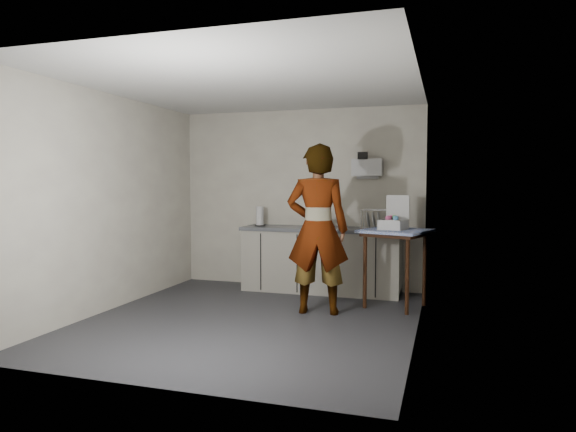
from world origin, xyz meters
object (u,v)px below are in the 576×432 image
(kitchen_counter, at_px, (321,262))
(dish_rack, at_px, (374,224))
(standing_man, at_px, (318,229))
(paper_towel, at_px, (260,217))
(soap_bottle, at_px, (317,216))
(side_table, at_px, (395,240))
(soda_can, at_px, (327,223))
(bakery_box, at_px, (393,222))
(dark_bottle, at_px, (310,218))

(kitchen_counter, distance_m, dish_rack, 0.91)
(kitchen_counter, bearing_deg, standing_man, -78.65)
(standing_man, xyz_separation_m, paper_towel, (-1.14, 1.15, 0.05))
(soap_bottle, bearing_deg, side_table, -24.30)
(standing_man, distance_m, soda_can, 1.18)
(side_table, distance_m, bakery_box, 0.22)
(side_table, height_order, soap_bottle, soap_bottle)
(standing_man, bearing_deg, bakery_box, -152.24)
(soap_bottle, distance_m, dark_bottle, 0.22)
(kitchen_counter, relative_size, paper_towel, 7.95)
(soap_bottle, distance_m, dish_rack, 0.80)
(side_table, bearing_deg, soap_bottle, 174.16)
(kitchen_counter, height_order, standing_man, standing_man)
(soda_can, xyz_separation_m, dish_rack, (0.66, 0.04, -0.01))
(paper_towel, bearing_deg, dark_bottle, 7.94)
(side_table, distance_m, soap_bottle, 1.26)
(dark_bottle, bearing_deg, bakery_box, -27.58)
(side_table, distance_m, dish_rack, 0.74)
(kitchen_counter, bearing_deg, dish_rack, 3.43)
(soda_can, bearing_deg, soap_bottle, -142.20)
(soap_bottle, xyz_separation_m, dish_rack, (0.78, 0.14, -0.10))
(bakery_box, bearing_deg, soap_bottle, 171.94)
(side_table, xyz_separation_m, dark_bottle, (-1.26, 0.68, 0.20))
(soap_bottle, height_order, bakery_box, bakery_box)
(side_table, xyz_separation_m, soap_bottle, (-1.12, 0.51, 0.23))
(kitchen_counter, distance_m, soda_can, 0.56)
(kitchen_counter, xyz_separation_m, bakery_box, (1.05, -0.57, 0.63))
(dish_rack, bearing_deg, bakery_box, -62.71)
(standing_man, height_order, bakery_box, standing_man)
(dish_rack, bearing_deg, standing_man, -112.29)
(dark_bottle, bearing_deg, dish_rack, -1.98)
(soap_bottle, relative_size, paper_towel, 1.14)
(dark_bottle, distance_m, paper_towel, 0.73)
(kitchen_counter, xyz_separation_m, soda_can, (0.07, 0.00, 0.55))
(soap_bottle, relative_size, dark_bottle, 1.25)
(soda_can, bearing_deg, dark_bottle, 163.89)
(dark_bottle, height_order, paper_towel, paper_towel)
(soda_can, height_order, paper_towel, paper_towel)
(paper_towel, bearing_deg, dish_rack, 2.41)
(kitchen_counter, relative_size, bakery_box, 5.35)
(side_table, relative_size, paper_towel, 3.41)
(standing_man, bearing_deg, paper_towel, -53.74)
(side_table, xyz_separation_m, bakery_box, (-0.03, 0.03, 0.22))
(kitchen_counter, relative_size, side_table, 2.33)
(dark_bottle, bearing_deg, soda_can, -16.11)
(dish_rack, relative_size, bakery_box, 0.91)
(standing_man, distance_m, dish_rack, 1.31)
(soap_bottle, bearing_deg, bakery_box, -23.54)
(soda_can, bearing_deg, paper_towel, -178.48)
(paper_towel, height_order, dish_rack, paper_towel)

